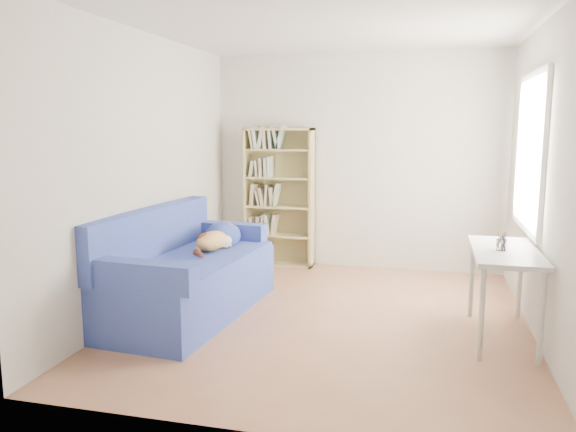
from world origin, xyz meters
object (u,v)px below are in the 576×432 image
object	(u,v)px
desk	(505,259)
pen_cup	(501,243)
sofa	(186,274)
bookshelf	(279,203)

from	to	relation	value
desk	pen_cup	xyz separation A→B (m)	(-0.04, -0.05, 0.14)
sofa	desk	distance (m)	2.79
desk	bookshelf	bearing A→B (deg)	140.77
sofa	bookshelf	bearing A→B (deg)	84.27
sofa	bookshelf	size ratio (longest dim) A/B	1.20
desk	pen_cup	distance (m)	0.15
pen_cup	desk	bearing A→B (deg)	48.82
sofa	pen_cup	world-z (taller)	sofa
sofa	bookshelf	distance (m)	2.07
pen_cup	bookshelf	bearing A→B (deg)	139.66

